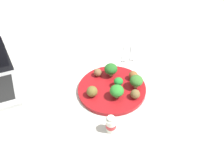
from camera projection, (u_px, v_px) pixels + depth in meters
ground_plane at (112, 90)px, 0.99m from camera, size 4.00×4.00×0.00m
plate at (112, 89)px, 0.99m from camera, size 0.28×0.28×0.02m
broccoli_floret_back_left at (111, 69)px, 1.01m from camera, size 0.06×0.06×0.06m
broccoli_floret_mid_right at (118, 82)px, 0.97m from camera, size 0.04×0.04×0.04m
broccoli_floret_near_rim at (117, 91)px, 0.92m from camera, size 0.06×0.06×0.06m
broccoli_floret_back_right at (136, 81)px, 0.96m from camera, size 0.05×0.05×0.06m
meatball_center at (98, 73)px, 1.02m from camera, size 0.03×0.03×0.03m
meatball_near_rim at (133, 75)px, 1.01m from camera, size 0.04×0.04×0.04m
meatball_front_right at (135, 94)px, 0.93m from camera, size 0.04×0.04×0.04m
meatball_far_rim at (92, 91)px, 0.93m from camera, size 0.04×0.04×0.04m
napkin at (128, 53)px, 1.17m from camera, size 0.18×0.14×0.01m
fork at (132, 54)px, 1.16m from camera, size 0.12×0.03×0.01m
knife at (124, 53)px, 1.17m from camera, size 0.15×0.03×0.01m
yogurt_bottle at (111, 124)px, 0.83m from camera, size 0.04×0.04×0.07m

